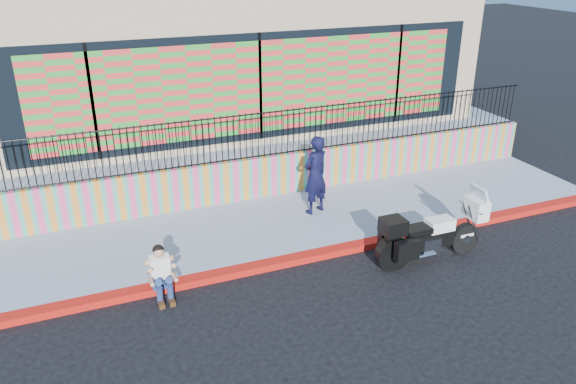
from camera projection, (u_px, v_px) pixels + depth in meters
ground at (326, 256)px, 12.33m from camera, size 90.00×90.00×0.00m
red_curb at (326, 253)px, 12.30m from camera, size 16.00×0.30×0.15m
sidewalk at (296, 221)px, 13.70m from camera, size 16.00×3.00×0.15m
mural_wall at (273, 175)px, 14.80m from camera, size 16.00×0.20×1.10m
metal_fence at (272, 133)px, 14.34m from camera, size 15.80×0.04×1.20m
elevated_platform at (220, 125)px, 19.16m from camera, size 16.00×10.00×1.25m
storefront_building at (218, 48)px, 17.91m from camera, size 14.00×8.06×4.00m
police_motorcycle at (429, 234)px, 11.88m from camera, size 2.53×0.84×1.58m
police_officer at (315, 175)px, 13.65m from camera, size 0.84×0.69×1.98m
seated_man at (162, 278)px, 10.69m from camera, size 0.54×0.71×1.06m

